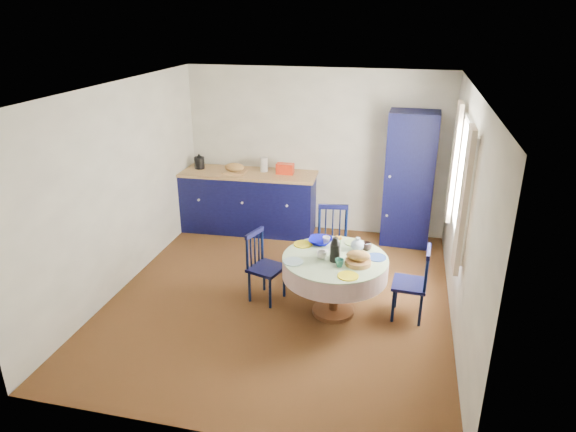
# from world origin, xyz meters

# --- Properties ---
(floor) EXTENTS (4.50, 4.50, 0.00)m
(floor) POSITION_xyz_m (0.00, 0.00, 0.00)
(floor) COLOR black
(floor) RESTS_ON ground
(ceiling) EXTENTS (4.50, 4.50, 0.00)m
(ceiling) POSITION_xyz_m (0.00, 0.00, 2.50)
(ceiling) COLOR white
(ceiling) RESTS_ON wall_back
(wall_back) EXTENTS (4.00, 0.02, 2.50)m
(wall_back) POSITION_xyz_m (0.00, 2.25, 1.25)
(wall_back) COLOR white
(wall_back) RESTS_ON floor
(wall_left) EXTENTS (0.02, 4.50, 2.50)m
(wall_left) POSITION_xyz_m (-2.00, 0.00, 1.25)
(wall_left) COLOR white
(wall_left) RESTS_ON floor
(wall_right) EXTENTS (0.02, 4.50, 2.50)m
(wall_right) POSITION_xyz_m (2.00, 0.00, 1.25)
(wall_right) COLOR white
(wall_right) RESTS_ON floor
(window) EXTENTS (0.10, 1.74, 1.45)m
(window) POSITION_xyz_m (1.95, 0.30, 1.52)
(window) COLOR white
(window) RESTS_ON wall_right
(kitchen_counter) EXTENTS (2.16, 0.76, 1.19)m
(kitchen_counter) POSITION_xyz_m (-1.00, 1.90, 0.49)
(kitchen_counter) COLOR black
(kitchen_counter) RESTS_ON floor
(pantry_cabinet) EXTENTS (0.71, 0.52, 1.97)m
(pantry_cabinet) POSITION_xyz_m (1.43, 2.00, 0.99)
(pantry_cabinet) COLOR black
(pantry_cabinet) RESTS_ON floor
(dining_table) EXTENTS (1.18, 1.18, 0.99)m
(dining_table) POSITION_xyz_m (0.69, -0.20, 0.59)
(dining_table) COLOR #562E18
(dining_table) RESTS_ON floor
(chair_left) EXTENTS (0.47, 0.48, 0.86)m
(chair_left) POSITION_xyz_m (-0.19, -0.06, 0.44)
(chair_left) COLOR black
(chair_left) RESTS_ON floor
(chair_far) EXTENTS (0.48, 0.46, 0.95)m
(chair_far) POSITION_xyz_m (0.52, 0.66, 0.48)
(chair_far) COLOR black
(chair_far) RESTS_ON floor
(chair_right) EXTENTS (0.40, 0.41, 0.87)m
(chair_right) POSITION_xyz_m (1.54, -0.09, 0.44)
(chair_right) COLOR black
(chair_right) RESTS_ON floor
(mug_a) EXTENTS (0.11, 0.11, 0.09)m
(mug_a) POSITION_xyz_m (0.53, -0.25, 0.75)
(mug_a) COLOR silver
(mug_a) RESTS_ON dining_table
(mug_b) EXTENTS (0.10, 0.10, 0.09)m
(mug_b) POSITION_xyz_m (0.75, -0.40, 0.75)
(mug_b) COLOR #25665A
(mug_b) RESTS_ON dining_table
(mug_c) EXTENTS (0.12, 0.12, 0.09)m
(mug_c) POSITION_xyz_m (1.00, 0.07, 0.76)
(mug_c) COLOR black
(mug_c) RESTS_ON dining_table
(mug_d) EXTENTS (0.09, 0.09, 0.09)m
(mug_d) POSITION_xyz_m (0.52, 0.14, 0.75)
(mug_d) COLOR silver
(mug_d) RESTS_ON dining_table
(cobalt_bowl) EXTENTS (0.28, 0.28, 0.07)m
(cobalt_bowl) POSITION_xyz_m (0.45, 0.12, 0.74)
(cobalt_bowl) COLOR #040680
(cobalt_bowl) RESTS_ON dining_table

